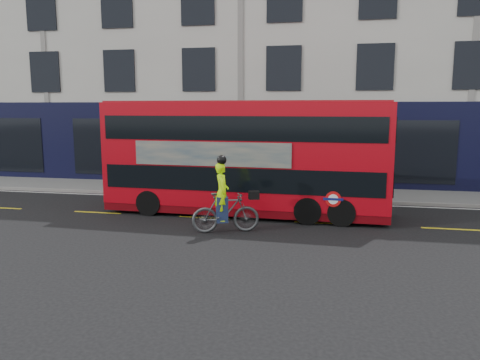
# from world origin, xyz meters

# --- Properties ---
(ground) EXTENTS (120.00, 120.00, 0.00)m
(ground) POSITION_xyz_m (0.00, 0.00, 0.00)
(ground) COLOR black
(ground) RESTS_ON ground
(pavement) EXTENTS (60.00, 3.00, 0.12)m
(pavement) POSITION_xyz_m (0.00, 6.50, 0.06)
(pavement) COLOR slate
(pavement) RESTS_ON ground
(kerb) EXTENTS (60.00, 0.12, 0.13)m
(kerb) POSITION_xyz_m (0.00, 5.00, 0.07)
(kerb) COLOR gray
(kerb) RESTS_ON ground
(building_terrace) EXTENTS (50.00, 10.07, 15.00)m
(building_terrace) POSITION_xyz_m (0.00, 12.94, 7.49)
(building_terrace) COLOR #BAB9B0
(building_terrace) RESTS_ON ground
(road_edge_line) EXTENTS (58.00, 0.10, 0.01)m
(road_edge_line) POSITION_xyz_m (0.00, 4.70, 0.00)
(road_edge_line) COLOR silver
(road_edge_line) RESTS_ON ground
(lane_dashes) EXTENTS (58.00, 0.12, 0.01)m
(lane_dashes) POSITION_xyz_m (0.00, 1.50, 0.00)
(lane_dashes) COLOR gold
(lane_dashes) RESTS_ON ground
(bus) EXTENTS (9.98, 2.63, 3.99)m
(bus) POSITION_xyz_m (1.29, 2.35, 2.04)
(bus) COLOR #AB0611
(bus) RESTS_ON ground
(cyclist) EXTENTS (2.13, 1.21, 2.37)m
(cyclist) POSITION_xyz_m (1.13, -0.23, 0.79)
(cyclist) COLOR #45484A
(cyclist) RESTS_ON ground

